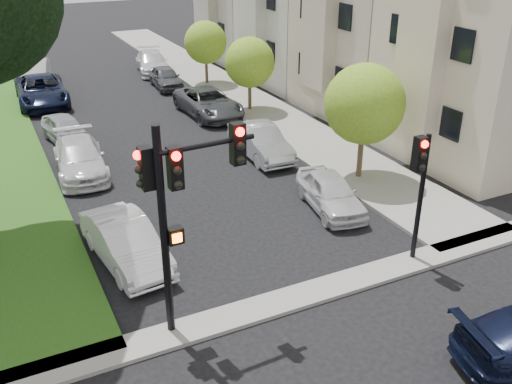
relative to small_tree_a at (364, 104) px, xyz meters
name	(u,v)px	position (x,y,z in m)	size (l,w,h in m)	color
ground	(343,340)	(-6.20, -8.07, -3.15)	(140.00, 140.00, 0.00)	black
sidewalk_right	(219,85)	(0.55, 15.93, -3.09)	(3.50, 44.00, 0.12)	gray
sidewalk_cross	(303,295)	(-6.20, -6.07, -3.09)	(60.00, 1.00, 0.12)	gray
small_tree_a	(364,104)	(0.00, 0.00, 0.00)	(3.16, 3.16, 4.74)	#473C26
small_tree_b	(250,62)	(0.00, 10.28, -0.45)	(2.70, 2.70, 4.05)	#473C26
small_tree_c	(206,42)	(0.00, 16.68, -0.49)	(2.67, 2.67, 4.01)	#473C26
traffic_signal_main	(179,193)	(-9.56, -5.83, 0.71)	(2.73, 0.71, 5.60)	black
traffic_signal_secondary	(420,176)	(-2.28, -5.88, -0.26)	(0.51, 0.42, 4.14)	black
car_parked_0	(330,192)	(-2.55, -1.78, -2.49)	(1.56, 3.87, 1.32)	silver
car_parked_1	(261,142)	(-2.52, 3.94, -2.44)	(1.51, 4.32, 1.42)	#999BA0
car_parked_2	(208,102)	(-2.35, 10.56, -2.43)	(2.40, 5.20, 1.45)	#3F4247
car_parked_3	(166,77)	(-2.64, 17.01, -2.49)	(1.56, 3.88, 1.32)	#3F4247
car_parked_4	(152,62)	(-2.21, 21.29, -2.44)	(2.00, 4.92, 1.43)	silver
car_parked_5	(126,242)	(-10.15, -2.08, -2.44)	(1.51, 4.34, 1.43)	silver
car_parked_6	(80,158)	(-10.09, 5.57, -2.46)	(1.94, 4.78, 1.39)	silver
car_parked_7	(66,130)	(-9.99, 9.61, -2.50)	(1.53, 3.81, 1.30)	#999BA0
car_parked_8	(42,91)	(-10.13, 16.71, -2.35)	(2.65, 5.75, 1.60)	black
car_parked_9	(35,73)	(-9.94, 21.36, -2.39)	(1.62, 4.65, 1.53)	silver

